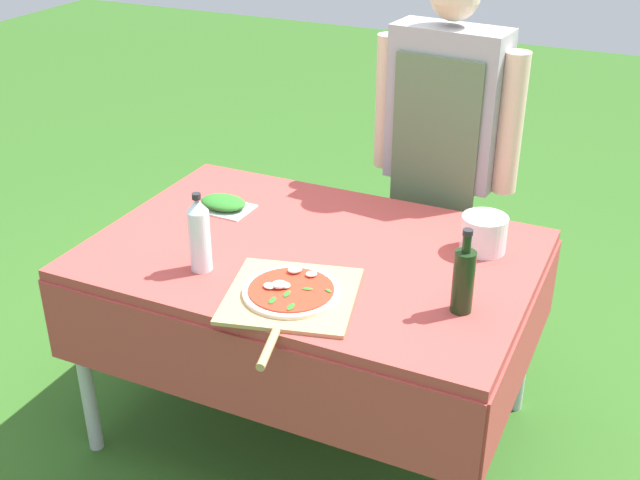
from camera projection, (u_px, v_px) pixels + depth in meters
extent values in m
plane|color=#2D5B1E|center=(313.00, 426.00, 2.90)|extent=(12.00, 12.00, 0.00)
cube|color=#A83D38|center=(312.00, 254.00, 2.57)|extent=(1.40, 0.95, 0.04)
cube|color=#A83D38|center=(239.00, 377.00, 2.26)|extent=(1.40, 0.01, 0.28)
cube|color=#A83D38|center=(367.00, 236.00, 3.03)|extent=(1.40, 0.01, 0.28)
cube|color=#A83D38|center=(138.00, 253.00, 2.91)|extent=(0.01, 0.95, 0.28)
cube|color=#A83D38|center=(525.00, 349.00, 2.38)|extent=(0.01, 0.95, 0.28)
cylinder|color=#B7B7BC|center=(84.00, 366.00, 2.65)|extent=(0.05, 0.05, 0.69)
cylinder|color=#B7B7BC|center=(216.00, 257.00, 3.31)|extent=(0.05, 0.05, 0.69)
cylinder|color=#B7B7BC|center=(526.00, 330.00, 2.84)|extent=(0.05, 0.05, 0.69)
cylinder|color=#4C4C51|center=(452.00, 271.00, 3.15)|extent=(0.11, 0.11, 0.75)
cylinder|color=#4C4C51|center=(418.00, 261.00, 3.21)|extent=(0.11, 0.11, 0.75)
cube|color=#99999E|center=(447.00, 106.00, 2.88)|extent=(0.42, 0.22, 0.57)
cube|color=#56704C|center=(432.00, 169.00, 2.90)|extent=(0.33, 0.04, 0.82)
cylinder|color=beige|center=(511.00, 124.00, 2.78)|extent=(0.09, 0.09, 0.50)
cylinder|color=beige|center=(387.00, 102.00, 3.00)|extent=(0.09, 0.09, 0.50)
cube|color=tan|center=(291.00, 295.00, 2.30)|extent=(0.44, 0.44, 0.01)
cylinder|color=tan|center=(268.00, 349.00, 2.07)|extent=(0.06, 0.17, 0.02)
cylinder|color=beige|center=(291.00, 292.00, 2.30)|extent=(0.28, 0.28, 0.01)
cylinder|color=red|center=(291.00, 289.00, 2.29)|extent=(0.25, 0.25, 0.00)
ellipsoid|color=white|center=(269.00, 286.00, 2.29)|extent=(0.04, 0.04, 0.01)
ellipsoid|color=white|center=(295.00, 269.00, 2.37)|extent=(0.06, 0.06, 0.02)
ellipsoid|color=white|center=(285.00, 285.00, 2.30)|extent=(0.05, 0.04, 0.01)
ellipsoid|color=white|center=(311.00, 274.00, 2.35)|extent=(0.04, 0.05, 0.01)
ellipsoid|color=white|center=(279.00, 285.00, 2.29)|extent=(0.06, 0.06, 0.02)
ellipsoid|color=#286B23|center=(291.00, 307.00, 2.20)|extent=(0.02, 0.04, 0.00)
ellipsoid|color=#286B23|center=(328.00, 291.00, 2.28)|extent=(0.03, 0.02, 0.00)
ellipsoid|color=#286B23|center=(293.00, 270.00, 2.38)|extent=(0.04, 0.03, 0.00)
ellipsoid|color=#286B23|center=(308.00, 289.00, 2.29)|extent=(0.03, 0.02, 0.00)
ellipsoid|color=#286B23|center=(287.00, 294.00, 2.26)|extent=(0.02, 0.04, 0.00)
ellipsoid|color=#286B23|center=(272.00, 300.00, 2.23)|extent=(0.02, 0.04, 0.00)
cylinder|color=black|center=(463.00, 282.00, 2.20)|extent=(0.06, 0.06, 0.19)
cylinder|color=black|center=(467.00, 244.00, 2.15)|extent=(0.02, 0.02, 0.05)
cylinder|color=#232326|center=(468.00, 232.00, 2.13)|extent=(0.03, 0.03, 0.02)
cylinder|color=silver|center=(200.00, 241.00, 2.41)|extent=(0.07, 0.07, 0.19)
cone|color=silver|center=(197.00, 205.00, 2.35)|extent=(0.07, 0.07, 0.04)
cylinder|color=#232326|center=(196.00, 196.00, 2.34)|extent=(0.03, 0.03, 0.02)
cube|color=silver|center=(224.00, 208.00, 2.83)|extent=(0.20, 0.15, 0.01)
ellipsoid|color=#286B23|center=(223.00, 202.00, 2.82)|extent=(0.17, 0.13, 0.04)
cylinder|color=silver|center=(484.00, 233.00, 2.53)|extent=(0.15, 0.15, 0.12)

